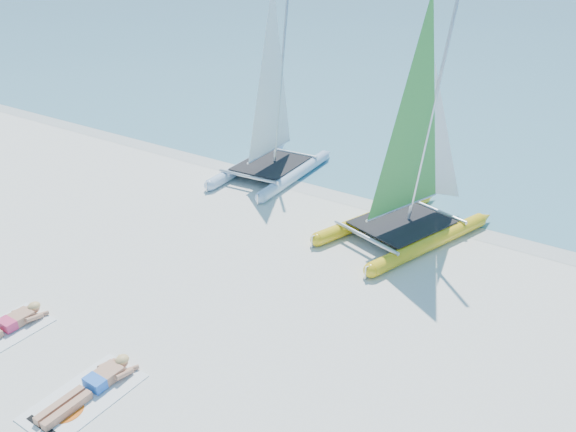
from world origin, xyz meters
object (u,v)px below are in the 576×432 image
sunbather_b (93,385)px  sunbather_a (5,326)px  catamaran_blue (272,118)px  towel_b (84,397)px  catamaran_yellow (420,159)px

sunbather_b → sunbather_a: bearing=177.9°
catamaran_blue → sunbather_b: catamaran_blue is taller
catamaran_blue → towel_b: bearing=-76.2°
catamaran_blue → towel_b: 10.17m
catamaran_yellow → sunbather_a: (-4.72, -8.10, -1.79)m
catamaran_blue → sunbather_a: 9.40m
catamaran_yellow → towel_b: (-2.09, -8.39, -1.89)m
towel_b → catamaran_yellow: bearing=76.0°
sunbather_a → sunbather_b: bearing=-2.1°
towel_b → sunbather_b: size_ratio=1.07×
catamaran_yellow → sunbather_a: bearing=-102.5°
sunbather_a → towel_b: sunbather_a is taller
sunbather_a → towel_b: (2.63, -0.29, -0.11)m
catamaran_blue → catamaran_yellow: 5.30m
catamaran_yellow → sunbather_b: 8.64m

